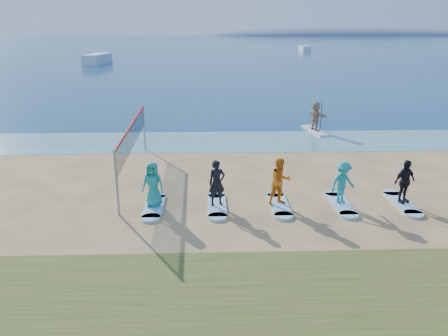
{
  "coord_description": "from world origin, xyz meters",
  "views": [
    {
      "loc": [
        -1.67,
        -14.95,
        6.65
      ],
      "look_at": [
        -1.07,
        2.0,
        1.1
      ],
      "focal_mm": 35.0,
      "sensor_mm": 36.0,
      "label": 1
    }
  ],
  "objects_px": {
    "surfboard_1": "(217,206)",
    "student_0": "(153,184)",
    "boat_offshore_b": "(305,51)",
    "surfboard_2": "(279,205)",
    "paddleboarder": "(316,116)",
    "student_4": "(405,181)",
    "boat_offshore_a": "(98,64)",
    "surfboard_3": "(341,204)",
    "student_3": "(343,183)",
    "volleyball_net": "(132,136)",
    "student_1": "(217,183)",
    "student_2": "(280,182)",
    "surfboard_0": "(154,207)",
    "paddleboard": "(315,131)",
    "surfboard_4": "(402,203)"
  },
  "relations": [
    {
      "from": "boat_offshore_a",
      "to": "surfboard_2",
      "type": "distance_m",
      "value": 70.34
    },
    {
      "from": "boat_offshore_a",
      "to": "paddleboarder",
      "type": "bearing_deg",
      "value": -56.67
    },
    {
      "from": "volleyball_net",
      "to": "student_2",
      "type": "height_order",
      "value": "volleyball_net"
    },
    {
      "from": "boat_offshore_b",
      "to": "surfboard_2",
      "type": "distance_m",
      "value": 109.3
    },
    {
      "from": "boat_offshore_a",
      "to": "surfboard_3",
      "type": "height_order",
      "value": "boat_offshore_a"
    },
    {
      "from": "boat_offshore_a",
      "to": "surfboard_2",
      "type": "bearing_deg",
      "value": -64.29
    },
    {
      "from": "boat_offshore_b",
      "to": "surfboard_2",
      "type": "bearing_deg",
      "value": -103.08
    },
    {
      "from": "volleyball_net",
      "to": "student_1",
      "type": "xyz_separation_m",
      "value": [
        3.75,
        -3.86,
        -0.93
      ]
    },
    {
      "from": "boat_offshore_b",
      "to": "surfboard_1",
      "type": "height_order",
      "value": "boat_offshore_b"
    },
    {
      "from": "student_0",
      "to": "surfboard_1",
      "type": "height_order",
      "value": "student_0"
    },
    {
      "from": "surfboard_1",
      "to": "student_2",
      "type": "height_order",
      "value": "student_2"
    },
    {
      "from": "boat_offshore_b",
      "to": "surfboard_0",
      "type": "height_order",
      "value": "boat_offshore_b"
    },
    {
      "from": "surfboard_3",
      "to": "student_0",
      "type": "bearing_deg",
      "value": 180.0
    },
    {
      "from": "surfboard_0",
      "to": "surfboard_4",
      "type": "relative_size",
      "value": 1.0
    },
    {
      "from": "student_4",
      "to": "boat_offshore_b",
      "type": "bearing_deg",
      "value": 56.41
    },
    {
      "from": "volleyball_net",
      "to": "student_1",
      "type": "distance_m",
      "value": 5.46
    },
    {
      "from": "boat_offshore_a",
      "to": "student_4",
      "type": "relative_size",
      "value": 4.92
    },
    {
      "from": "paddleboarder",
      "to": "surfboard_0",
      "type": "distance_m",
      "value": 15.35
    },
    {
      "from": "student_2",
      "to": "boat_offshore_a",
      "type": "bearing_deg",
      "value": 87.92
    },
    {
      "from": "surfboard_0",
      "to": "paddleboard",
      "type": "bearing_deg",
      "value": 53.49
    },
    {
      "from": "surfboard_4",
      "to": "student_4",
      "type": "xyz_separation_m",
      "value": [
        0.0,
        0.0,
        0.9
      ]
    },
    {
      "from": "boat_offshore_b",
      "to": "student_1",
      "type": "xyz_separation_m",
      "value": [
        -26.09,
        -106.7,
        0.97
      ]
    },
    {
      "from": "paddleboard",
      "to": "student_0",
      "type": "xyz_separation_m",
      "value": [
        -9.11,
        -12.31,
        0.89
      ]
    },
    {
      "from": "boat_offshore_b",
      "to": "student_1",
      "type": "bearing_deg",
      "value": -104.31
    },
    {
      "from": "volleyball_net",
      "to": "surfboard_2",
      "type": "distance_m",
      "value": 7.5
    },
    {
      "from": "paddleboarder",
      "to": "surfboard_2",
      "type": "distance_m",
      "value": 13.07
    },
    {
      "from": "surfboard_3",
      "to": "student_1",
      "type": "bearing_deg",
      "value": 180.0
    },
    {
      "from": "surfboard_1",
      "to": "surfboard_2",
      "type": "relative_size",
      "value": 1.0
    },
    {
      "from": "paddleboarder",
      "to": "surfboard_3",
      "type": "xyz_separation_m",
      "value": [
        -1.88,
        -12.31,
        -0.99
      ]
    },
    {
      "from": "volleyball_net",
      "to": "student_2",
      "type": "bearing_deg",
      "value": -32.08
    },
    {
      "from": "boat_offshore_a",
      "to": "surfboard_0",
      "type": "xyz_separation_m",
      "value": [
        17.92,
        -66.56,
        0.04
      ]
    },
    {
      "from": "surfboard_0",
      "to": "surfboard_2",
      "type": "bearing_deg",
      "value": 0.0
    },
    {
      "from": "surfboard_1",
      "to": "paddleboard",
      "type": "bearing_deg",
      "value": 61.44
    },
    {
      "from": "paddleboarder",
      "to": "student_0",
      "type": "relative_size",
      "value": 1.07
    },
    {
      "from": "surfboard_3",
      "to": "boat_offshore_b",
      "type": "bearing_deg",
      "value": 78.73
    },
    {
      "from": "boat_offshore_b",
      "to": "student_3",
      "type": "height_order",
      "value": "student_3"
    },
    {
      "from": "surfboard_0",
      "to": "student_1",
      "type": "height_order",
      "value": "student_1"
    },
    {
      "from": "paddleboard",
      "to": "student_4",
      "type": "distance_m",
      "value": 12.35
    },
    {
      "from": "surfboard_3",
      "to": "student_3",
      "type": "xyz_separation_m",
      "value": [
        0.0,
        0.0,
        0.88
      ]
    },
    {
      "from": "surfboard_0",
      "to": "student_1",
      "type": "relative_size",
      "value": 1.24
    },
    {
      "from": "surfboard_3",
      "to": "surfboard_1",
      "type": "bearing_deg",
      "value": 180.0
    },
    {
      "from": "volleyball_net",
      "to": "student_0",
      "type": "height_order",
      "value": "volleyball_net"
    },
    {
      "from": "student_0",
      "to": "student_4",
      "type": "distance_m",
      "value": 9.64
    },
    {
      "from": "boat_offshore_b",
      "to": "student_4",
      "type": "distance_m",
      "value": 108.36
    },
    {
      "from": "surfboard_2",
      "to": "student_2",
      "type": "relative_size",
      "value": 1.21
    },
    {
      "from": "surfboard_1",
      "to": "student_0",
      "type": "bearing_deg",
      "value": 180.0
    },
    {
      "from": "surfboard_4",
      "to": "surfboard_0",
      "type": "bearing_deg",
      "value": 180.0
    },
    {
      "from": "surfboard_0",
      "to": "student_0",
      "type": "bearing_deg",
      "value": 0.0
    },
    {
      "from": "boat_offshore_b",
      "to": "student_1",
      "type": "relative_size",
      "value": 3.39
    },
    {
      "from": "student_1",
      "to": "student_4",
      "type": "xyz_separation_m",
      "value": [
        7.23,
        0.0,
        -0.03
      ]
    }
  ]
}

